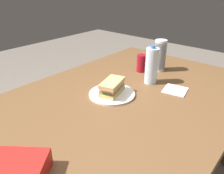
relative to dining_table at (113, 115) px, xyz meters
The scene contains 8 objects.
dining_table is the anchor object (origin of this frame).
paper_plate 0.12m from the dining_table, 134.48° to the right, with size 0.26×0.26×0.01m, color white.
sandwich 0.16m from the dining_table, 134.36° to the right, with size 0.20×0.14×0.08m.
soda_can_red 0.51m from the dining_table, 163.13° to the right, with size 0.07×0.07×0.12m, color maroon.
chip_bag 0.61m from the dining_table, ahead, with size 0.23×0.15×0.07m, color red.
water_bottle_tall 0.40m from the dining_table, behind, with size 0.08×0.08×0.24m.
plastic_cup_stack 0.61m from the dining_table, behind, with size 0.08×0.08×0.22m.
paper_napkin 0.40m from the dining_table, 152.41° to the left, with size 0.13×0.13×0.01m, color white.
Camera 1 is at (0.78, 0.67, 1.36)m, focal length 35.59 mm.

